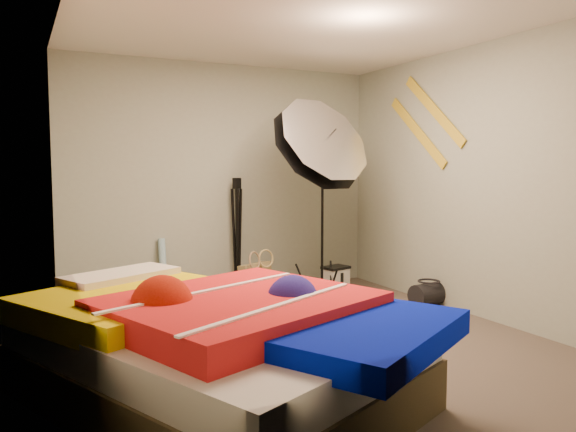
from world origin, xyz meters
TOP-DOWN VIEW (x-y plane):
  - floor at (0.00, 0.00)m, footprint 4.00×4.00m
  - ceiling at (0.00, 0.00)m, footprint 4.00×4.00m
  - wall_back at (0.00, 2.00)m, footprint 3.50×0.00m
  - wall_front at (0.00, -2.00)m, footprint 3.50×0.00m
  - wall_left at (-1.75, 0.00)m, footprint 0.00×4.00m
  - wall_right at (1.75, 0.00)m, footprint 0.00×4.00m
  - tote_bag at (0.14, 1.43)m, footprint 0.42×0.32m
  - wrapping_roll at (-0.72, 1.90)m, footprint 0.08×0.19m
  - camera_case at (1.10, 1.43)m, footprint 0.30×0.25m
  - duffel_bag at (1.61, 0.49)m, footprint 0.39×0.27m
  - wall_stripe_upper at (1.73, 0.60)m, footprint 0.02×0.91m
  - wall_stripe_lower at (1.73, 0.85)m, footprint 0.02×0.91m
  - bed at (-1.05, -0.76)m, footprint 2.40×2.67m
  - photo_umbrella at (0.66, 1.08)m, footprint 1.23×0.85m
  - camera_tripod at (0.10, 1.88)m, footprint 0.09×0.09m

SIDE VIEW (x-z plane):
  - floor at x=0.00m, z-range 0.00..0.00m
  - duffel_bag at x=1.61m, z-range 0.00..0.22m
  - camera_case at x=1.10m, z-range 0.00..0.26m
  - tote_bag at x=0.14m, z-range -0.01..0.40m
  - wrapping_roll at x=-0.72m, z-range 0.00..0.64m
  - bed at x=-1.05m, z-range 0.00..0.66m
  - camera_tripod at x=0.10m, z-range 0.09..1.36m
  - wall_back at x=0.00m, z-range -0.50..3.00m
  - wall_front at x=0.00m, z-range -0.50..3.00m
  - wall_left at x=-1.75m, z-range -0.75..3.25m
  - wall_right at x=1.75m, z-range -0.75..3.25m
  - photo_umbrella at x=0.66m, z-range 0.48..2.67m
  - wall_stripe_lower at x=1.73m, z-range 1.36..2.14m
  - wall_stripe_upper at x=1.73m, z-range 1.56..2.34m
  - ceiling at x=0.00m, z-range 2.50..2.50m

